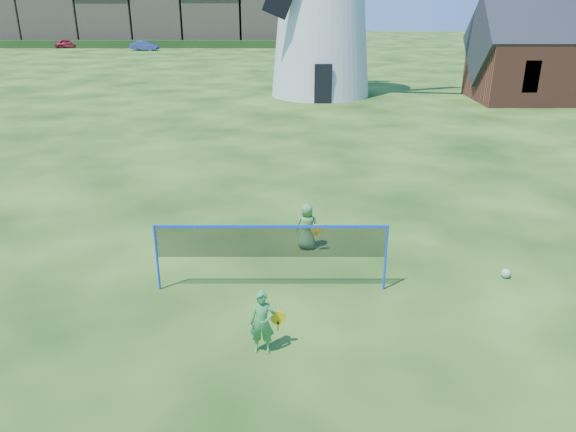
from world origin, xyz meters
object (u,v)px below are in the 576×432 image
(player_girl, at_px, (262,322))
(car_left, at_px, (68,44))
(play_ball, at_px, (506,273))
(player_boy, at_px, (307,226))
(badminton_net, at_px, (271,243))
(chapel, at_px, (567,56))
(car_right, at_px, (145,46))

(player_girl, distance_m, car_left, 74.46)
(play_ball, bearing_deg, car_left, 117.95)
(player_boy, bearing_deg, badminton_net, 75.97)
(player_boy, bearing_deg, chapel, -119.63)
(player_boy, height_order, car_left, player_boy)
(player_girl, distance_m, car_right, 67.10)
(chapel, xyz_separation_m, car_right, (-36.01, 37.61, -2.18))
(badminton_net, height_order, player_girl, badminton_net)
(play_ball, bearing_deg, badminton_net, -174.23)
(badminton_net, xyz_separation_m, player_girl, (-0.10, -2.32, -0.52))
(chapel, relative_size, player_girl, 9.36)
(chapel, relative_size, play_ball, 52.80)
(badminton_net, distance_m, player_boy, 2.40)
(car_right, bearing_deg, car_left, 81.77)
(player_girl, distance_m, player_boy, 4.60)
(badminton_net, relative_size, car_left, 1.49)
(chapel, xyz_separation_m, player_girl, (-17.99, -27.02, -2.14))
(player_boy, distance_m, play_ball, 4.88)
(badminton_net, bearing_deg, play_ball, 5.77)
(chapel, xyz_separation_m, badminton_net, (-17.89, -24.70, -1.62))
(player_boy, relative_size, car_left, 0.36)
(badminton_net, distance_m, player_girl, 2.38)
(player_boy, height_order, car_right, player_boy)
(badminton_net, relative_size, play_ball, 22.95)
(badminton_net, xyz_separation_m, car_right, (-18.12, 62.32, -0.55))
(chapel, relative_size, car_right, 3.26)
(badminton_net, xyz_separation_m, car_left, (-29.37, 66.14, -0.56))
(chapel, xyz_separation_m, play_ball, (-12.46, -24.15, -2.65))
(player_girl, distance_m, play_ball, 6.25)
(badminton_net, height_order, play_ball, badminton_net)
(car_right, bearing_deg, chapel, -125.71)
(chapel, bearing_deg, car_right, 133.75)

